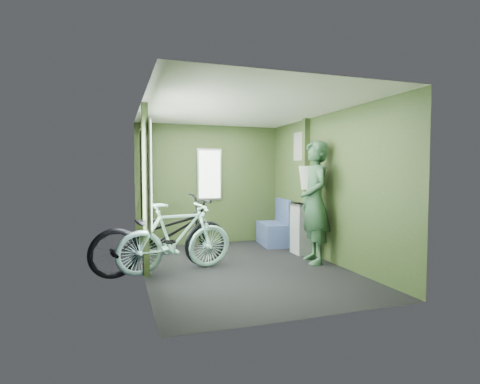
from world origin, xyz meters
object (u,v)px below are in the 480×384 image
at_px(bicycle_mint, 177,273).
at_px(bench_seat, 274,231).
at_px(waste_box, 301,229).
at_px(passenger, 315,202).
at_px(bicycle_black, 164,272).

distance_m(bicycle_mint, bench_seat, 2.55).
bearing_deg(waste_box, bench_seat, 97.54).
relative_size(passenger, waste_box, 2.17).
bearing_deg(bench_seat, bicycle_black, -142.16).
distance_m(bicycle_mint, waste_box, 2.32).
xyz_separation_m(bicycle_mint, passenger, (2.10, -0.08, 0.94)).
distance_m(bicycle_mint, passenger, 2.30).
xyz_separation_m(bicycle_black, bench_seat, (2.26, 1.35, 0.26)).
distance_m(bicycle_black, passenger, 2.46).
height_order(bicycle_black, bench_seat, bench_seat).
height_order(waste_box, bench_seat, bench_seat).
bearing_deg(waste_box, passenger, -99.82).
relative_size(bicycle_mint, waste_box, 1.92).
xyz_separation_m(passenger, waste_box, (0.11, 0.63, -0.51)).
height_order(bicycle_black, bicycle_mint, bicycle_black).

